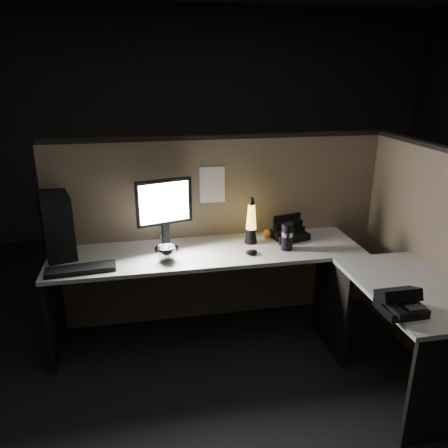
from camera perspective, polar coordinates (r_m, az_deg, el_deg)
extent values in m
plane|color=black|center=(3.14, 2.79, -19.96)|extent=(6.00, 6.00, 0.00)
plane|color=#282623|center=(5.42, -4.67, 12.67)|extent=(6.00, 0.00, 6.00)
cube|color=brown|center=(3.56, -0.55, -0.96)|extent=(2.66, 0.06, 1.50)
cube|color=brown|center=(3.36, 25.26, -4.23)|extent=(0.06, 1.66, 1.50)
cube|color=#BBBAB1|center=(3.25, -2.09, -3.73)|extent=(2.30, 0.60, 0.03)
cube|color=#BBBAB1|center=(2.97, 23.27, -7.76)|extent=(0.60, 1.00, 0.03)
cube|color=black|center=(3.44, -21.25, -10.50)|extent=(0.03, 0.55, 0.70)
cube|color=black|center=(3.39, 13.75, -10.16)|extent=(0.03, 0.55, 0.70)
cube|color=black|center=(3.34, -21.05, 0.05)|extent=(0.30, 0.47, 0.45)
cylinder|color=black|center=(3.28, -7.51, -3.20)|extent=(0.18, 0.18, 0.01)
cube|color=black|center=(3.26, -7.61, -1.35)|extent=(0.06, 0.05, 0.20)
cube|color=black|center=(3.18, -7.81, 2.86)|extent=(0.41, 0.14, 0.34)
cube|color=white|center=(3.16, -7.79, 2.76)|extent=(0.35, 0.10, 0.29)
cube|color=black|center=(3.07, -18.22, -5.65)|extent=(0.47, 0.20, 0.02)
ellipsoid|color=black|center=(3.17, 3.59, -3.69)|extent=(0.10, 0.08, 0.04)
cube|color=silver|center=(3.46, -7.99, -1.83)|extent=(0.04, 0.06, 0.03)
cylinder|color=silver|center=(3.42, -8.08, -0.03)|extent=(0.01, 0.01, 0.20)
cylinder|color=silver|center=(3.33, -8.09, 1.21)|extent=(0.01, 0.13, 0.01)
sphere|color=white|center=(3.26, -8.00, 0.69)|extent=(0.05, 0.05, 0.05)
cube|color=black|center=(3.51, 8.52, -1.42)|extent=(0.30, 0.28, 0.05)
cube|color=black|center=(3.46, 8.74, -1.00)|extent=(0.25, 0.08, 0.09)
cube|color=black|center=(3.54, 8.18, 0.24)|extent=(0.25, 0.08, 0.17)
cone|color=black|center=(3.37, 3.53, -1.53)|extent=(0.10, 0.10, 0.12)
cone|color=yellow|center=(3.32, 3.59, 0.97)|extent=(0.08, 0.08, 0.19)
sphere|color=#8C6214|center=(3.34, 3.57, -0.04)|extent=(0.04, 0.04, 0.04)
sphere|color=#8C6214|center=(3.31, 3.59, 1.11)|extent=(0.03, 0.03, 0.03)
cone|color=black|center=(3.28, 3.63, 3.02)|extent=(0.05, 0.05, 0.05)
cylinder|color=black|center=(3.26, 8.24, -1.65)|extent=(0.09, 0.09, 0.20)
imported|color=#B8B9C0|center=(3.08, -7.51, -3.85)|extent=(0.17, 0.17, 0.10)
sphere|color=orange|center=(3.45, 5.65, -1.18)|extent=(0.06, 0.06, 0.06)
cube|color=white|center=(3.39, -1.54, 5.14)|extent=(0.20, 0.00, 0.28)
cube|color=black|center=(2.64, 22.08, -10.13)|extent=(0.23, 0.20, 0.05)
cube|color=black|center=(2.64, 21.79, -8.60)|extent=(0.23, 0.14, 0.11)
cube|color=black|center=(2.56, 21.43, -10.31)|extent=(0.05, 0.17, 0.03)
cube|color=#3F3F42|center=(2.63, 23.43, -9.73)|extent=(0.10, 0.10, 0.00)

